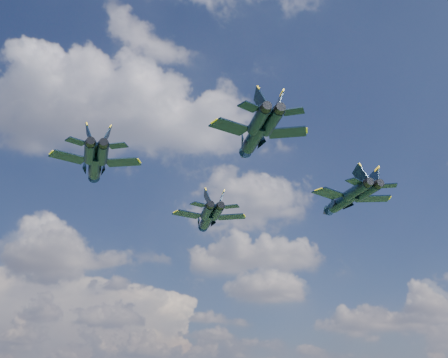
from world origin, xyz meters
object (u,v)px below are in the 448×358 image
jet_right (343,201)px  jet_slot (254,138)px  jet_lead (207,220)px  jet_left (95,166)px

jet_right → jet_slot: bearing=-143.4°
jet_lead → jet_slot: jet_lead is taller
jet_right → jet_lead: bearing=131.3°
jet_left → jet_slot: 24.72m
jet_lead → jet_left: jet_left is taller
jet_right → jet_slot: size_ratio=1.10×
jet_left → jet_right: jet_left is taller
jet_slot → jet_left: bearing=142.4°
jet_lead → jet_slot: size_ratio=1.08×
jet_lead → jet_left: 29.05m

